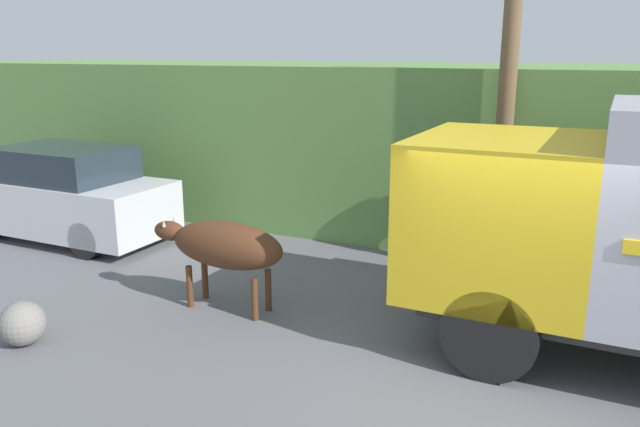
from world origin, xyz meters
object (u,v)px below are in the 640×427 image
object	(u,v)px
pedestrian_on_hill	(421,207)
roadside_rock	(23,323)
brown_cow	(224,245)
parked_suv	(62,195)
utility_pole	(507,96)

from	to	relation	value
pedestrian_on_hill	roadside_rock	xyz separation A→B (m)	(-3.44, -5.21, -0.68)
roadside_rock	brown_cow	bearing A→B (deg)	51.69
parked_suv	pedestrian_on_hill	world-z (taller)	parked_suv
brown_cow	roadside_rock	distance (m)	2.67
parked_suv	pedestrian_on_hill	bearing A→B (deg)	15.86
brown_cow	roadside_rock	world-z (taller)	brown_cow
utility_pole	brown_cow	bearing A→B (deg)	-133.75
pedestrian_on_hill	utility_pole	size ratio (longest dim) A/B	0.31
parked_suv	roadside_rock	bearing A→B (deg)	-46.84
brown_cow	roadside_rock	size ratio (longest dim) A/B	3.75
brown_cow	parked_suv	world-z (taller)	parked_suv
brown_cow	pedestrian_on_hill	world-z (taller)	pedestrian_on_hill
brown_cow	pedestrian_on_hill	xyz separation A→B (m)	(1.83, 3.18, 0.03)
pedestrian_on_hill	utility_pole	xyz separation A→B (m)	(1.27, 0.07, 1.88)
brown_cow	roadside_rock	bearing A→B (deg)	-117.51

